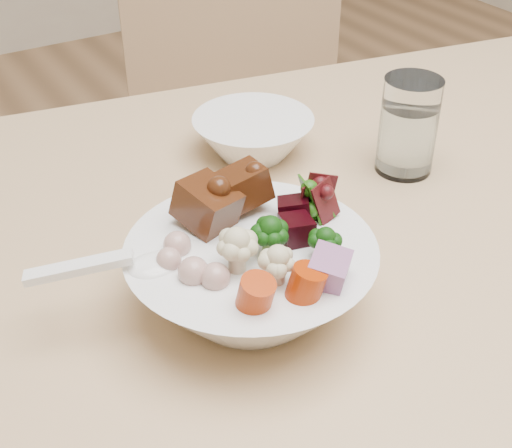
% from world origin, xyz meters
% --- Properties ---
extents(chair_far, '(0.55, 0.55, 0.95)m').
position_xyz_m(chair_far, '(0.03, 0.78, 0.53)').
color(chair_far, tan).
rests_on(chair_far, ground).
extents(food_bowl, '(0.22, 0.22, 0.12)m').
position_xyz_m(food_bowl, '(-0.36, 0.12, 0.84)').
color(food_bowl, white).
rests_on(food_bowl, dining_table).
extents(soup_spoon, '(0.13, 0.08, 0.03)m').
position_xyz_m(soup_spoon, '(-0.46, 0.15, 0.87)').
color(soup_spoon, white).
rests_on(soup_spoon, food_bowl).
extents(water_glass, '(0.07, 0.07, 0.12)m').
position_xyz_m(water_glass, '(-0.07, 0.23, 0.86)').
color(water_glass, white).
rests_on(water_glass, dining_table).
extents(side_bowl, '(0.15, 0.15, 0.05)m').
position_xyz_m(side_bowl, '(-0.21, 0.36, 0.83)').
color(side_bowl, white).
rests_on(side_bowl, dining_table).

